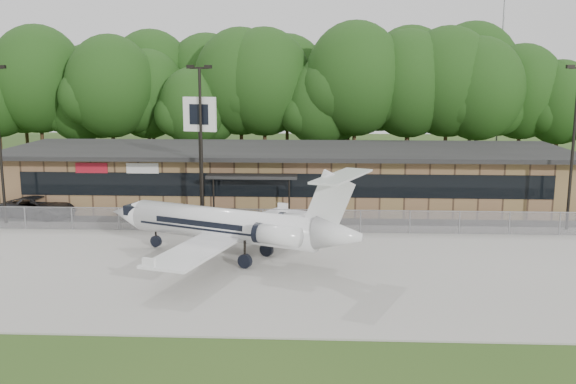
{
  "coord_description": "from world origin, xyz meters",
  "views": [
    {
      "loc": [
        2.36,
        -23.41,
        9.83
      ],
      "look_at": [
        0.69,
        12.0,
        3.16
      ],
      "focal_mm": 40.0,
      "sensor_mm": 36.0,
      "label": 1
    }
  ],
  "objects_px": {
    "terminal": "(286,175)",
    "pole_sign": "(200,128)",
    "business_jet": "(233,227)",
    "suv": "(39,207)"
  },
  "relations": [
    {
      "from": "terminal",
      "to": "pole_sign",
      "type": "height_order",
      "value": "pole_sign"
    },
    {
      "from": "terminal",
      "to": "business_jet",
      "type": "distance_m",
      "value": 14.99
    },
    {
      "from": "business_jet",
      "to": "pole_sign",
      "type": "xyz_separation_m",
      "value": [
        -3.04,
        7.7,
        4.49
      ]
    },
    {
      "from": "business_jet",
      "to": "suv",
      "type": "bearing_deg",
      "value": 170.29
    },
    {
      "from": "terminal",
      "to": "suv",
      "type": "height_order",
      "value": "terminal"
    },
    {
      "from": "terminal",
      "to": "suv",
      "type": "distance_m",
      "value": 17.59
    },
    {
      "from": "business_jet",
      "to": "pole_sign",
      "type": "bearing_deg",
      "value": 134.57
    },
    {
      "from": "suv",
      "to": "terminal",
      "type": "bearing_deg",
      "value": -56.16
    },
    {
      "from": "pole_sign",
      "to": "business_jet",
      "type": "bearing_deg",
      "value": -54.91
    },
    {
      "from": "business_jet",
      "to": "pole_sign",
      "type": "relative_size",
      "value": 1.8
    }
  ]
}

